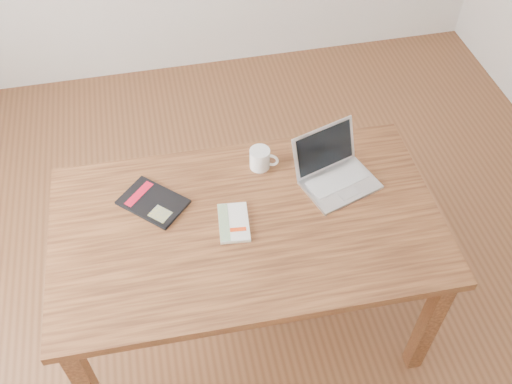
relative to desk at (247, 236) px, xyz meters
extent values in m
plane|color=brown|center=(0.07, 0.09, -0.66)|extent=(4.00, 4.00, 0.00)
cube|color=brown|center=(0.00, 0.00, 0.07)|extent=(1.55, 0.91, 0.04)
cube|color=brown|center=(0.69, -0.39, -0.31)|extent=(0.07, 0.07, 0.71)
cube|color=brown|center=(-0.69, 0.39, -0.31)|extent=(0.07, 0.07, 0.71)
cube|color=brown|center=(0.71, 0.36, -0.31)|extent=(0.07, 0.07, 0.71)
cube|color=silver|center=(-0.05, 0.00, 0.10)|extent=(0.14, 0.20, 0.01)
cube|color=white|center=(-0.05, 0.00, 0.10)|extent=(0.13, 0.20, 0.02)
cube|color=gray|center=(-0.09, 0.01, 0.11)|extent=(0.06, 0.19, 0.00)
cube|color=red|center=(-0.04, -0.04, 0.11)|extent=(0.07, 0.03, 0.00)
cube|color=black|center=(-0.35, 0.17, 0.10)|extent=(0.30, 0.30, 0.01)
cube|color=red|center=(-0.40, 0.22, 0.10)|extent=(0.13, 0.13, 0.00)
cube|color=gray|center=(-0.33, 0.10, 0.10)|extent=(0.10, 0.10, 0.00)
cube|color=silver|center=(0.42, 0.11, 0.10)|extent=(0.34, 0.29, 0.01)
cube|color=#BDBEC1|center=(0.41, 0.13, 0.10)|extent=(0.27, 0.18, 0.00)
cube|color=#BCBCC1|center=(0.44, 0.05, 0.10)|extent=(0.10, 0.07, 0.00)
cube|color=silver|center=(0.38, 0.23, 0.20)|extent=(0.30, 0.15, 0.19)
cube|color=black|center=(0.38, 0.23, 0.20)|extent=(0.27, 0.14, 0.16)
cylinder|color=white|center=(0.11, 0.29, 0.14)|extent=(0.09, 0.09, 0.09)
cylinder|color=black|center=(0.11, 0.29, 0.18)|extent=(0.07, 0.07, 0.01)
torus|color=white|center=(0.16, 0.27, 0.14)|extent=(0.06, 0.04, 0.06)
camera|label=1|loc=(-0.26, -1.36, 1.85)|focal=40.00mm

